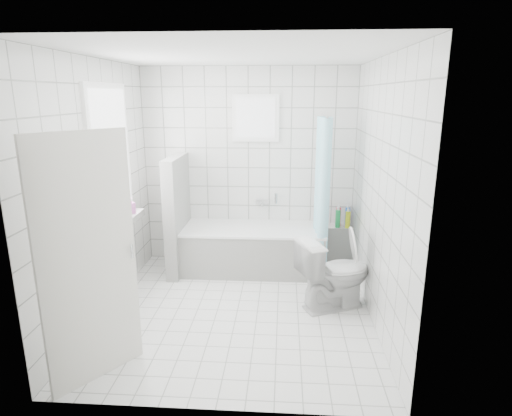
{
  "coord_description": "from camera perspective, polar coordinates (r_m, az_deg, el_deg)",
  "views": [
    {
      "loc": [
        0.47,
        -4.13,
        2.24
      ],
      "look_at": [
        0.18,
        0.35,
        1.05
      ],
      "focal_mm": 30.0,
      "sensor_mm": 36.0,
      "label": 1
    }
  ],
  "objects": [
    {
      "name": "ground",
      "position": [
        4.72,
        -2.49,
        -13.48
      ],
      "size": [
        3.0,
        3.0,
        0.0
      ],
      "primitive_type": "plane",
      "color": "white",
      "rests_on": "ground"
    },
    {
      "name": "ceiling",
      "position": [
        4.17,
        -2.91,
        19.77
      ],
      "size": [
        3.0,
        3.0,
        0.0
      ],
      "primitive_type": "plane",
      "rotation": [
        3.14,
        0.0,
        0.0
      ],
      "color": "white",
      "rests_on": "ground"
    },
    {
      "name": "wall_back",
      "position": [
        5.73,
        -1.01,
        5.41
      ],
      "size": [
        2.8,
        0.02,
        2.6
      ],
      "primitive_type": "cube",
      "color": "white",
      "rests_on": "ground"
    },
    {
      "name": "wall_front",
      "position": [
        2.83,
        -6.07,
        -4.66
      ],
      "size": [
        2.8,
        0.02,
        2.6
      ],
      "primitive_type": "cube",
      "color": "white",
      "rests_on": "ground"
    },
    {
      "name": "wall_left",
      "position": [
        4.63,
        -20.18,
        2.21
      ],
      "size": [
        0.02,
        3.0,
        2.6
      ],
      "primitive_type": "cube",
      "color": "white",
      "rests_on": "ground"
    },
    {
      "name": "wall_right",
      "position": [
        4.34,
        16.04,
        1.73
      ],
      "size": [
        0.02,
        3.0,
        2.6
      ],
      "primitive_type": "cube",
      "color": "white",
      "rests_on": "ground"
    },
    {
      "name": "window_left",
      "position": [
        4.84,
        -18.59,
        6.47
      ],
      "size": [
        0.01,
        0.9,
        1.4
      ],
      "primitive_type": "cube",
      "color": "white",
      "rests_on": "wall_left"
    },
    {
      "name": "window_back",
      "position": [
        5.6,
        -0.04,
        11.89
      ],
      "size": [
        0.5,
        0.01,
        0.5
      ],
      "primitive_type": "cube",
      "color": "white",
      "rests_on": "wall_back"
    },
    {
      "name": "window_sill",
      "position": [
        4.97,
        -17.41,
        -1.97
      ],
      "size": [
        0.18,
        1.02,
        0.08
      ],
      "primitive_type": "cube",
      "color": "white",
      "rests_on": "wall_left"
    },
    {
      "name": "door",
      "position": [
        3.55,
        -21.41,
        -6.72
      ],
      "size": [
        0.51,
        0.67,
        2.0
      ],
      "primitive_type": "cube",
      "rotation": [
        0.0,
        0.0,
        -0.64
      ],
      "color": "silver",
      "rests_on": "ground"
    },
    {
      "name": "bathtub",
      "position": [
        5.62,
        -0.35,
        -5.45
      ],
      "size": [
        1.82,
        0.77,
        0.58
      ],
      "color": "white",
      "rests_on": "ground"
    },
    {
      "name": "partition_wall",
      "position": [
        5.58,
        -10.41,
        -0.88
      ],
      "size": [
        0.15,
        0.85,
        1.5
      ],
      "primitive_type": "cube",
      "color": "white",
      "rests_on": "ground"
    },
    {
      "name": "tiled_ledge",
      "position": [
        5.9,
        11.27,
        -4.89
      ],
      "size": [
        0.4,
        0.24,
        0.55
      ],
      "primitive_type": "cube",
      "color": "white",
      "rests_on": "ground"
    },
    {
      "name": "toilet",
      "position": [
        4.7,
        10.4,
        -8.51
      ],
      "size": [
        0.89,
        0.72,
        0.8
      ],
      "primitive_type": "imported",
      "rotation": [
        0.0,
        0.0,
        1.98
      ],
      "color": "white",
      "rests_on": "ground"
    },
    {
      "name": "curtain_rod",
      "position": [
        5.26,
        9.09,
        12.05
      ],
      "size": [
        0.02,
        0.8,
        0.02
      ],
      "primitive_type": "cylinder",
      "rotation": [
        1.57,
        0.0,
        0.0
      ],
      "color": "silver",
      "rests_on": "wall_back"
    },
    {
      "name": "shower_curtain",
      "position": [
        5.25,
        8.81,
        2.12
      ],
      "size": [
        0.14,
        0.48,
        1.78
      ],
      "primitive_type": null,
      "color": "#55DEFB",
      "rests_on": "curtain_rod"
    },
    {
      "name": "tub_faucet",
      "position": [
        5.77,
        0.88,
        0.91
      ],
      "size": [
        0.18,
        0.06,
        0.06
      ],
      "primitive_type": "cube",
      "color": "silver",
      "rests_on": "wall_back"
    },
    {
      "name": "sill_bottles",
      "position": [
        4.86,
        -17.77,
        -0.36
      ],
      "size": [
        0.18,
        0.73,
        0.33
      ],
      "color": "white",
      "rests_on": "window_sill"
    },
    {
      "name": "ledge_bottles",
      "position": [
        5.76,
        11.49,
        -1.29
      ],
      "size": [
        0.2,
        0.17,
        0.25
      ],
      "color": "green",
      "rests_on": "tiled_ledge"
    }
  ]
}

